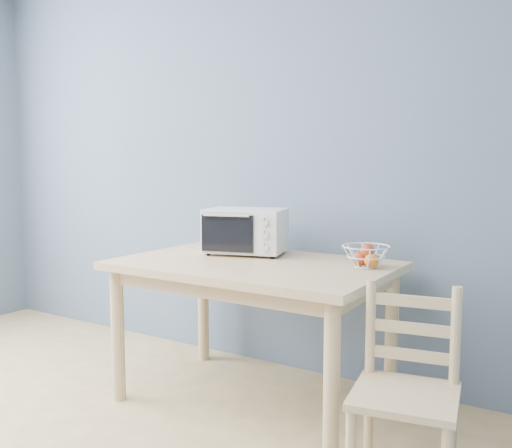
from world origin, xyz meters
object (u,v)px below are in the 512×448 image
Objects in this scene: dining_table at (254,281)px; dining_chair at (406,397)px; fruit_basket at (367,255)px; toaster_oven at (243,230)px.

dining_chair is (0.95, -0.44, -0.25)m from dining_table.
dining_chair is (0.40, -0.60, -0.41)m from fruit_basket.
dining_table is 0.36m from toaster_oven.
fruit_basket is at bearing 16.84° from dining_table.
fruit_basket is (0.75, -0.02, -0.07)m from toaster_oven.
fruit_basket reaches higher than dining_chair.
fruit_basket is at bearing -17.62° from toaster_oven.
toaster_oven is (-0.19, 0.19, 0.24)m from dining_table.
dining_table is 0.60m from fruit_basket.
dining_table is at bearing 145.25° from dining_chair.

